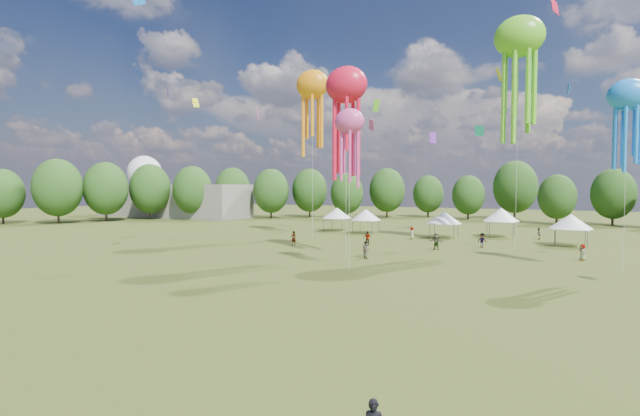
% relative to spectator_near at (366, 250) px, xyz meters
% --- Properties ---
extents(ground, '(300.00, 300.00, 0.00)m').
position_rel_spectator_near_xyz_m(ground, '(5.66, -30.86, -0.93)').
color(ground, '#384416').
rests_on(ground, ground).
extents(spectator_near, '(1.14, 1.11, 1.86)m').
position_rel_spectator_near_xyz_m(spectator_near, '(0.00, 0.00, 0.00)').
color(spectator_near, gray).
rests_on(spectator_near, ground).
extents(spectators_far, '(33.02, 21.77, 1.90)m').
position_rel_spectator_near_xyz_m(spectators_far, '(5.79, 13.43, -0.03)').
color(spectators_far, gray).
rests_on(spectators_far, ground).
extents(festival_tents, '(39.54, 12.17, 4.36)m').
position_rel_spectator_near_xyz_m(festival_tents, '(2.80, 24.54, 2.16)').
color(festival_tents, '#47474C').
rests_on(festival_tents, ground).
extents(show_kites, '(40.74, 24.79, 27.52)m').
position_rel_spectator_near_xyz_m(show_kites, '(2.84, 9.92, 18.23)').
color(show_kites, red).
rests_on(show_kites, ground).
extents(small_kites, '(78.32, 64.31, 45.13)m').
position_rel_spectator_near_xyz_m(small_kites, '(6.40, 11.50, 27.26)').
color(small_kites, red).
rests_on(small_kites, ground).
extents(treeline, '(201.57, 95.24, 13.43)m').
position_rel_spectator_near_xyz_m(treeline, '(1.80, 31.66, 5.62)').
color(treeline, '#38281C').
rests_on(treeline, ground).
extents(hangar, '(40.00, 12.00, 8.00)m').
position_rel_spectator_near_xyz_m(hangar, '(-66.34, 41.14, 3.07)').
color(hangar, gray).
rests_on(hangar, ground).
extents(radome, '(9.00, 9.00, 16.00)m').
position_rel_spectator_near_xyz_m(radome, '(-82.34, 47.14, 9.06)').
color(radome, white).
rests_on(radome, ground).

